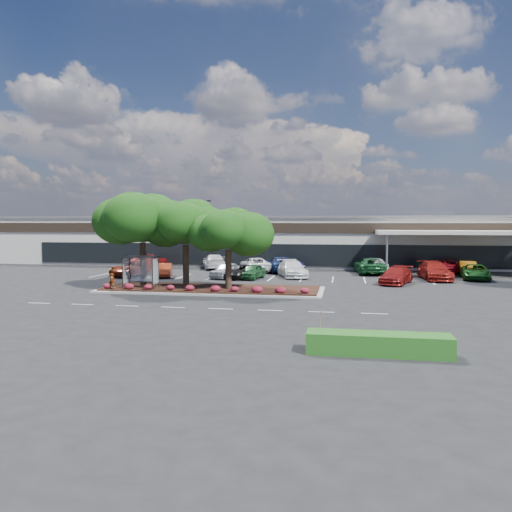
% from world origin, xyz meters
% --- Properties ---
extents(ground, '(160.00, 160.00, 0.00)m').
position_xyz_m(ground, '(0.00, 0.00, 0.00)').
color(ground, black).
rests_on(ground, ground).
extents(retail_store, '(80.40, 25.20, 6.25)m').
position_xyz_m(retail_store, '(0.06, 33.91, 3.15)').
color(retail_store, beige).
rests_on(retail_store, ground).
extents(landscape_island, '(18.00, 6.00, 0.26)m').
position_xyz_m(landscape_island, '(-2.00, 4.00, 0.12)').
color(landscape_island, '#979692').
rests_on(landscape_island, ground).
extents(lane_markings, '(33.12, 20.06, 0.01)m').
position_xyz_m(lane_markings, '(-0.14, 10.42, 0.01)').
color(lane_markings, silver).
rests_on(lane_markings, ground).
extents(shrub_row, '(17.00, 0.80, 0.50)m').
position_xyz_m(shrub_row, '(-2.00, 1.90, 0.51)').
color(shrub_row, maroon).
rests_on(shrub_row, landscape_island).
extents(bus_shelter, '(2.75, 1.55, 2.59)m').
position_xyz_m(bus_shelter, '(-7.50, 2.95, 2.31)').
color(bus_shelter, black).
rests_on(bus_shelter, landscape_island).
extents(island_tree_west, '(7.20, 7.20, 7.89)m').
position_xyz_m(island_tree_west, '(-8.00, 4.50, 4.21)').
color(island_tree_west, '#193C0E').
rests_on(island_tree_west, landscape_island).
extents(island_tree_mid, '(6.60, 6.60, 7.32)m').
position_xyz_m(island_tree_mid, '(-4.50, 5.20, 3.92)').
color(island_tree_mid, '#193C0E').
rests_on(island_tree_mid, landscape_island).
extents(island_tree_east, '(5.80, 5.80, 6.50)m').
position_xyz_m(island_tree_east, '(-0.50, 3.70, 3.51)').
color(island_tree_east, '#193C0E').
rests_on(island_tree_east, landscape_island).
extents(hedge_south_east, '(6.00, 1.30, 0.90)m').
position_xyz_m(hedge_south_east, '(10.00, -13.50, 0.45)').
color(hedge_south_east, '#1B5115').
rests_on(hedge_south_east, ground).
extents(conifer_north_west, '(4.40, 4.40, 10.00)m').
position_xyz_m(conifer_north_west, '(-30.00, 46.00, 5.00)').
color(conifer_north_west, '#193C0E').
rests_on(conifer_north_west, ground).
extents(person_waiting, '(0.66, 0.53, 1.56)m').
position_xyz_m(person_waiting, '(-9.52, 1.86, 1.04)').
color(person_waiting, '#594C47').
rests_on(person_waiting, landscape_island).
extents(light_pole, '(1.40, 0.81, 8.43)m').
position_xyz_m(light_pole, '(-9.57, 28.04, 3.70)').
color(light_pole, '#979692').
rests_on(light_pole, ground).
extents(survey_stake, '(0.07, 0.14, 1.09)m').
position_xyz_m(survey_stake, '(7.43, -9.48, 0.70)').
color(survey_stake, '#A67F56').
rests_on(survey_stake, ground).
extents(car_0, '(3.55, 5.94, 1.55)m').
position_xyz_m(car_0, '(-12.87, 13.22, 0.77)').
color(car_0, maroon).
rests_on(car_0, ground).
extents(car_1, '(2.55, 4.36, 1.36)m').
position_xyz_m(car_1, '(-9.31, 12.96, 0.68)').
color(car_1, '#9D3418').
rests_on(car_1, ground).
extents(car_2, '(2.88, 4.74, 1.51)m').
position_xyz_m(car_2, '(-2.94, 13.11, 0.76)').
color(car_2, silver).
rests_on(car_2, ground).
extents(car_3, '(2.37, 4.40, 1.42)m').
position_xyz_m(car_3, '(-0.27, 12.78, 0.71)').
color(car_3, '#22562B').
rests_on(car_3, ground).
extents(car_4, '(3.92, 5.27, 1.33)m').
position_xyz_m(car_4, '(-1.29, 12.89, 0.67)').
color(car_4, black).
rests_on(car_4, ground).
extents(car_5, '(4.00, 6.15, 1.66)m').
position_xyz_m(car_5, '(3.43, 14.97, 0.83)').
color(car_5, white).
rests_on(car_5, ground).
extents(car_6, '(3.74, 5.61, 1.51)m').
position_xyz_m(car_6, '(13.16, 11.09, 0.75)').
color(car_6, maroon).
rests_on(car_6, ground).
extents(car_7, '(2.87, 6.08, 1.71)m').
position_xyz_m(car_7, '(17.11, 14.95, 0.86)').
color(car_7, maroon).
rests_on(car_7, ground).
extents(car_8, '(3.15, 5.55, 1.46)m').
position_xyz_m(car_8, '(20.99, 15.89, 0.73)').
color(car_8, '#174C18').
rests_on(car_8, ground).
extents(car_9, '(2.86, 6.20, 1.72)m').
position_xyz_m(car_9, '(-14.26, 21.05, 0.86)').
color(car_9, maroon).
rests_on(car_9, ground).
extents(car_10, '(4.17, 6.36, 1.71)m').
position_xyz_m(car_10, '(-6.49, 21.89, 0.86)').
color(car_10, white).
rests_on(car_10, ground).
extents(car_11, '(4.59, 6.27, 1.58)m').
position_xyz_m(car_11, '(-1.14, 19.35, 0.79)').
color(car_11, white).
rests_on(car_11, ground).
extents(car_12, '(4.74, 6.67, 1.69)m').
position_xyz_m(car_12, '(1.57, 19.78, 0.84)').
color(car_12, navy).
rests_on(car_12, ground).
extents(car_13, '(2.08, 4.09, 1.33)m').
position_xyz_m(car_13, '(3.68, 18.90, 0.67)').
color(car_13, '#191455').
rests_on(car_13, ground).
extents(car_14, '(3.39, 6.32, 1.69)m').
position_xyz_m(car_14, '(11.23, 19.46, 0.84)').
color(car_14, '#195126').
rests_on(car_14, ground).
extents(car_15, '(3.79, 5.44, 1.72)m').
position_xyz_m(car_15, '(11.56, 21.17, 0.86)').
color(car_15, silver).
rests_on(car_15, ground).
extents(car_16, '(3.12, 5.60, 1.48)m').
position_xyz_m(car_16, '(19.47, 21.90, 0.74)').
color(car_16, maroon).
rests_on(car_16, ground).
extents(car_17, '(2.27, 4.78, 1.51)m').
position_xyz_m(car_17, '(21.14, 19.84, 0.76)').
color(car_17, '#7E4608').
rests_on(car_17, ground).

